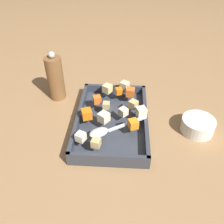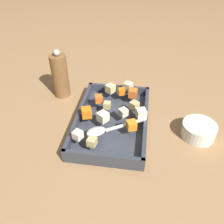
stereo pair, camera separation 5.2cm
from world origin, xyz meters
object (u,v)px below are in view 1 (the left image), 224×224
(serving_spoon, at_px, (103,131))
(pepper_mill, at_px, (55,78))
(baking_dish, at_px, (112,122))
(small_prep_bowl, at_px, (198,125))

(serving_spoon, relative_size, pepper_mill, 0.95)
(baking_dish, xyz_separation_m, pepper_mill, (-0.15, -0.22, 0.07))
(small_prep_bowl, bearing_deg, baking_dish, -92.48)
(baking_dish, height_order, small_prep_bowl, small_prep_bowl)
(pepper_mill, relative_size, small_prep_bowl, 1.78)
(serving_spoon, xyz_separation_m, small_prep_bowl, (-0.08, 0.31, -0.03))
(baking_dish, xyz_separation_m, small_prep_bowl, (0.01, 0.28, 0.01))
(pepper_mill, bearing_deg, small_prep_bowl, 71.92)
(baking_dish, distance_m, pepper_mill, 0.28)
(pepper_mill, height_order, small_prep_bowl, pepper_mill)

